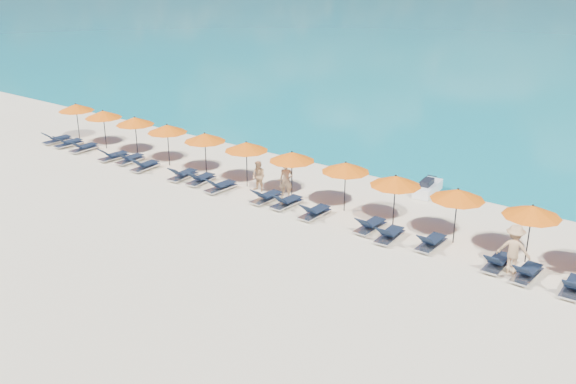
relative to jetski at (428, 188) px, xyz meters
The scene contains 36 objects.
ground 9.94m from the jetski, 110.23° to the right, with size 1400.00×1400.00×0.00m, color beige.
headland_main 612.50m from the jetski, 119.76° to the left, with size 374.00×242.00×126.50m.
headland_small 572.75m from the jetski, 105.57° to the left, with size 162.00×126.00×85.50m.
jetski is the anchor object (origin of this frame).
beachgoer_a 6.69m from the jetski, 138.12° to the right, with size 0.63×0.41×1.72m, color tan.
beachgoer_b 7.96m from the jetski, 145.54° to the right, with size 0.72×0.41×1.48m, color tan.
beachgoer_c 8.04m from the jetski, 43.02° to the right, with size 1.18×0.55×1.82m, color tan.
umbrella_0 21.33m from the jetski, 168.50° to the right, with size 2.10×2.10×2.28m.
umbrella_1 18.73m from the jetski, 166.50° to the right, with size 2.10×2.10×2.28m.
umbrella_2 16.16m from the jetski, 164.56° to the right, with size 2.10×2.10×2.28m.
umbrella_3 13.69m from the jetski, 161.38° to the right, with size 2.10×2.10×2.28m.
umbrella_4 11.15m from the jetski, 156.62° to the right, with size 2.10×2.10×2.28m.
umbrella_5 8.77m from the jetski, 149.77° to the right, with size 2.10×2.10×2.28m.
umbrella_6 6.63m from the jetski, 137.78° to the right, with size 2.10×2.10×2.28m.
umbrella_7 4.90m from the jetski, 115.63° to the right, with size 2.10×2.10×2.28m.
umbrella_8 4.75m from the jetski, 82.78° to the right, with size 2.10×2.10×2.28m.
umbrella_9 5.66m from the jetski, 53.74° to the right, with size 2.10×2.10×2.28m.
umbrella_10 7.59m from the jetski, 35.92° to the right, with size 2.10×2.10×2.28m.
lounger_0 22.06m from the jetski, 165.70° to the right, with size 0.73×1.74×0.66m.
lounger_1 20.93m from the jetski, 164.80° to the right, with size 0.69×1.72×0.66m.
lounger_2 19.48m from the jetski, 163.48° to the right, with size 0.68×1.72×0.66m.
lounger_3 16.95m from the jetski, 160.94° to the right, with size 0.75×1.74×0.66m.
lounger_4 15.82m from the jetski, 160.27° to the right, with size 0.73×1.74×0.66m.
lounger_5 14.47m from the jetski, 156.99° to the right, with size 0.76×1.75×0.66m.
lounger_6 12.02m from the jetski, 152.91° to the right, with size 0.73×1.74×0.66m.
lounger_7 10.94m from the jetski, 150.47° to the right, with size 0.78×1.75×0.66m.
lounger_8 9.78m from the jetski, 145.16° to the right, with size 0.73×1.74×0.66m.
lounger_9 7.61m from the jetski, 135.11° to the right, with size 0.70×1.73×0.66m.
lounger_10 6.83m from the jetski, 128.90° to the right, with size 0.72×1.73×0.66m.
lounger_11 6.11m from the jetski, 115.25° to the right, with size 0.66×1.71×0.66m.
lounger_12 5.34m from the jetski, 89.85° to the right, with size 0.67×1.72×0.66m.
lounger_13 5.77m from the jetski, 79.12° to the right, with size 0.73×1.74×0.66m.
lounger_14 5.98m from the jetski, 63.11° to the right, with size 0.63×1.70×0.66m.
lounger_15 7.63m from the jetski, 45.62° to the right, with size 0.63×1.70×0.66m.
lounger_16 8.55m from the jetski, 41.06° to the right, with size 0.71×1.73×0.66m.
lounger_17 9.80m from the jetski, 35.25° to the right, with size 0.70×1.73×0.66m.
Camera 1 is at (15.25, -17.12, 10.65)m, focal length 40.00 mm.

